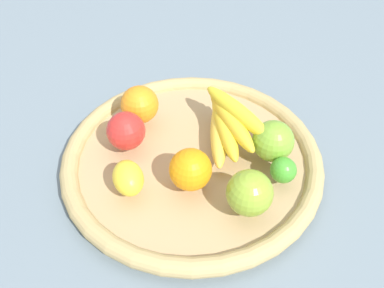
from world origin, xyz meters
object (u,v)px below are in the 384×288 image
at_px(apple_1, 126,131).
at_px(orange_0, 140,104).
at_px(apple_0, 273,141).
at_px(lime_0, 283,170).
at_px(orange_1, 190,170).
at_px(banana_bunch, 228,123).
at_px(lemon_0, 128,178).
at_px(apple_2, 250,193).

bearing_deg(apple_1, orange_0, -70.46).
distance_m(apple_0, lime_0, 0.06).
relative_size(apple_0, orange_1, 1.03).
bearing_deg(orange_1, apple_1, -4.98).
xyz_separation_m(banana_bunch, orange_0, (0.16, 0.05, -0.00)).
distance_m(apple_1, lime_0, 0.27).
height_order(apple_1, lemon_0, apple_1).
xyz_separation_m(apple_0, apple_1, (0.22, 0.12, -0.00)).
bearing_deg(lime_0, apple_0, -44.05).
bearing_deg(orange_0, orange_1, 154.33).
height_order(apple_2, lime_0, apple_2).
height_order(orange_1, orange_0, orange_0).
bearing_deg(apple_0, lemon_0, 50.70).
xyz_separation_m(lemon_0, orange_0, (0.09, -0.14, 0.01)).
relative_size(banana_bunch, orange_0, 2.41).
bearing_deg(lemon_0, apple_1, -48.61).
xyz_separation_m(banana_bunch, apple_2, (-0.11, 0.12, 0.00)).
relative_size(apple_1, apple_2, 0.94).
height_order(apple_1, orange_1, orange_1).
xyz_separation_m(orange_1, lime_0, (-0.12, -0.09, -0.01)).
height_order(lime_0, orange_0, orange_0).
bearing_deg(apple_1, orange_1, 175.02).
distance_m(banana_bunch, apple_1, 0.18).
distance_m(lime_0, lemon_0, 0.25).
relative_size(apple_0, orange_0, 1.01).
distance_m(orange_1, lemon_0, 0.10).
distance_m(apple_1, orange_1, 0.14).
distance_m(apple_0, apple_1, 0.25).
distance_m(apple_2, orange_0, 0.27).
xyz_separation_m(banana_bunch, lime_0, (-0.12, 0.03, -0.01)).
relative_size(banana_bunch, orange_1, 2.46).
distance_m(orange_1, apple_2, 0.10).
height_order(banana_bunch, apple_2, apple_2).
bearing_deg(orange_1, lime_0, -142.26).
xyz_separation_m(apple_0, lime_0, (-0.04, 0.04, -0.01)).
xyz_separation_m(apple_0, apple_2, (-0.02, 0.12, 0.00)).
bearing_deg(banana_bunch, lime_0, 164.58).
bearing_deg(lemon_0, apple_0, -129.30).
distance_m(orange_1, lime_0, 0.15).
bearing_deg(apple_1, banana_bunch, -140.18).
bearing_deg(orange_0, apple_1, 109.54).
bearing_deg(lemon_0, orange_0, -57.75).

